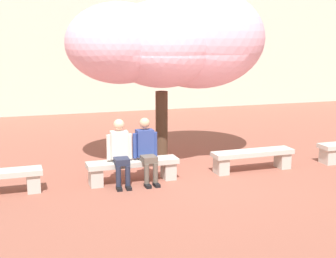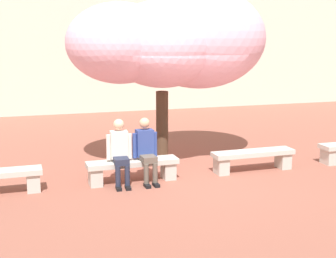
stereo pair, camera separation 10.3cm
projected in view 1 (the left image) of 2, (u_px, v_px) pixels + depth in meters
name	position (u px, v px, depth m)	size (l,w,h in m)	color
ground_plane	(195.00, 176.00, 9.80)	(100.00, 100.00, 0.00)	#8E5142
building_facade	(100.00, 15.00, 19.42)	(28.00, 4.00, 7.57)	beige
stone_bench_near_west	(133.00, 167.00, 9.33)	(1.85, 0.45, 0.45)	#BCB7AD
stone_bench_center	(253.00, 157.00, 10.14)	(1.85, 0.45, 0.45)	#BCB7AD
person_seated_left	(120.00, 150.00, 9.13)	(0.51, 0.70, 1.29)	black
person_seated_right	(146.00, 148.00, 9.29)	(0.51, 0.69, 1.29)	black
cherry_tree_main	(169.00, 42.00, 10.43)	(4.55, 2.87, 3.98)	#473323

